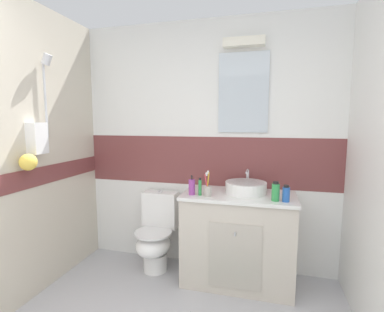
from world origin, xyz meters
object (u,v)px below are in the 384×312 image
sink_basin (246,187)px  toothpaste_tube_upright (200,187)px  soap_dispenser (192,187)px  lotion_bottle_short (286,194)px  toothbrush_cup (208,190)px  mouthwash_bottle (276,192)px  toilet (156,234)px

sink_basin → toothpaste_tube_upright: size_ratio=2.65×
soap_dispenser → lotion_bottle_short: soap_dispenser is taller
toothpaste_tube_upright → lotion_bottle_short: bearing=-1.2°
toothbrush_cup → toothpaste_tube_upright: toothbrush_cup is taller
toothbrush_cup → mouthwash_bottle: 0.57m
toilet → lotion_bottle_short: bearing=-8.5°
sink_basin → toothbrush_cup: size_ratio=1.85×
toilet → lotion_bottle_short: lotion_bottle_short is taller
mouthwash_bottle → toothpaste_tube_upright: (-0.65, 0.01, -0.00)m
sink_basin → toothpaste_tube_upright: sink_basin is taller
lotion_bottle_short → toilet: bearing=171.5°
mouthwash_bottle → lotion_bottle_short: bearing=-1.8°
soap_dispenser → mouthwash_bottle: bearing=-1.0°
toilet → soap_dispenser: (0.42, -0.17, 0.56)m
sink_basin → soap_dispenser: sink_basin is taller
toilet → mouthwash_bottle: (1.14, -0.18, 0.56)m
toilet → toothpaste_tube_upright: bearing=-18.9°
lotion_bottle_short → soap_dispenser: bearing=178.9°
soap_dispenser → toothpaste_tube_upright: soap_dispenser is taller
sink_basin → lotion_bottle_short: sink_basin is taller
sink_basin → lotion_bottle_short: bearing=-31.1°
sink_basin → toothpaste_tube_upright: bearing=-154.1°
toothbrush_cup → lotion_bottle_short: (0.65, 0.00, 0.01)m
toothpaste_tube_upright → toilet: bearing=161.1°
soap_dispenser → mouthwash_bottle: (0.72, -0.01, 0.01)m
lotion_bottle_short → toothbrush_cup: bearing=-179.9°
mouthwash_bottle → soap_dispenser: bearing=179.0°
toothpaste_tube_upright → toothbrush_cup: bearing=-12.1°
lotion_bottle_short → toothpaste_tube_upright: toothpaste_tube_upright is taller
toothbrush_cup → soap_dispenser: (-0.15, 0.02, 0.01)m
soap_dispenser → mouthwash_bottle: size_ratio=1.10×
toilet → soap_dispenser: 0.72m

